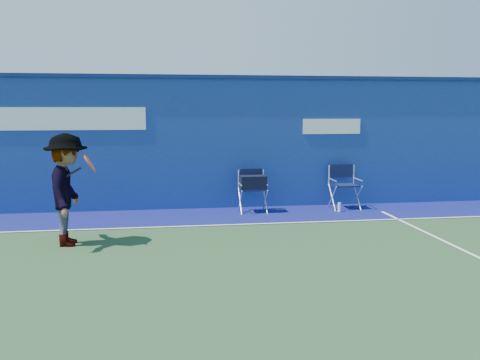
{
  "coord_description": "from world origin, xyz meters",
  "views": [
    {
      "loc": [
        -0.31,
        -6.67,
        2.32
      ],
      "look_at": [
        1.05,
        2.6,
        1.0
      ],
      "focal_mm": 38.0,
      "sensor_mm": 36.0,
      "label": 1
    }
  ],
  "objects": [
    {
      "name": "court_lines",
      "position": [
        0.0,
        0.6,
        0.01
      ],
      "size": [
        24.0,
        12.0,
        0.01
      ],
      "color": "white",
      "rests_on": "out_of_bounds_strip"
    },
    {
      "name": "stadium_wall",
      "position": [
        -0.0,
        5.2,
        1.55
      ],
      "size": [
        24.0,
        0.5,
        3.08
      ],
      "color": "navy",
      "rests_on": "ground"
    },
    {
      "name": "out_of_bounds_strip",
      "position": [
        0.0,
        4.1,
        0.0
      ],
      "size": [
        24.0,
        1.8,
        0.01
      ],
      "primitive_type": "cube",
      "color": "#0E145B",
      "rests_on": "ground"
    },
    {
      "name": "directors_chair_right",
      "position": [
        3.79,
        4.53,
        0.32
      ],
      "size": [
        0.61,
        0.55,
        1.02
      ],
      "color": "silver",
      "rests_on": "ground"
    },
    {
      "name": "tennis_player",
      "position": [
        -1.98,
        2.16,
        0.96
      ],
      "size": [
        0.88,
        1.25,
        1.91
      ],
      "color": "#EA4738",
      "rests_on": "ground"
    },
    {
      "name": "directors_chair_left",
      "position": [
        1.6,
        4.42,
        0.41
      ],
      "size": [
        0.58,
        0.53,
        0.97
      ],
      "color": "silver",
      "rests_on": "ground"
    },
    {
      "name": "ground",
      "position": [
        0.0,
        0.0,
        0.0
      ],
      "size": [
        80.0,
        80.0,
        0.0
      ],
      "primitive_type": "plane",
      "color": "#274625",
      "rests_on": "ground"
    },
    {
      "name": "water_bottle",
      "position": [
        3.54,
        4.15,
        0.11
      ],
      "size": [
        0.07,
        0.07,
        0.22
      ],
      "primitive_type": "cylinder",
      "color": "silver",
      "rests_on": "ground"
    }
  ]
}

